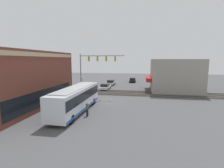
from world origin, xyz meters
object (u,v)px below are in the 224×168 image
at_px(city_bus, 76,98).
at_px(crossing_signal, 83,84).
at_px(parked_car_white, 105,87).
at_px(parked_car_black, 133,80).
at_px(pedestrian_near_bus, 87,109).
at_px(parked_car_silver, 111,83).

height_order(city_bus, crossing_signal, crossing_signal).
bearing_deg(city_bus, parked_car_white, -0.00).
distance_m(city_bus, parked_car_black, 32.50).
distance_m(parked_car_white, pedestrian_near_bus, 19.33).
bearing_deg(crossing_signal, parked_car_black, -19.41).
xyz_separation_m(city_bus, parked_car_silver, (24.91, -0.00, -1.14)).
bearing_deg(crossing_signal, parked_car_white, -17.06).
distance_m(parked_car_white, parked_car_black, 15.25).
bearing_deg(parked_car_black, parked_car_silver, 142.80).
xyz_separation_m(crossing_signal, parked_car_black, (22.46, -7.92, -1.65)).
distance_m(crossing_signal, pedestrian_near_bus, 11.99).
height_order(parked_car_silver, pedestrian_near_bus, pedestrian_near_bus).
relative_size(crossing_signal, parked_car_white, 0.80).
distance_m(crossing_signal, parked_car_silver, 15.64).
height_order(city_bus, parked_car_white, city_bus).
xyz_separation_m(crossing_signal, pedestrian_near_bus, (-11.03, -4.47, -1.42)).
bearing_deg(crossing_signal, city_bus, -165.26).
distance_m(city_bus, parked_car_silver, 24.94).
relative_size(city_bus, crossing_signal, 3.19).
bearing_deg(parked_car_white, parked_car_silver, 0.00).
bearing_deg(city_bus, pedestrian_near_bus, -126.94).
xyz_separation_m(city_bus, crossing_signal, (9.56, 2.52, 0.48)).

